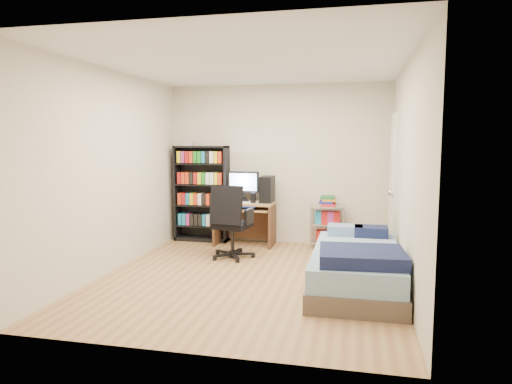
% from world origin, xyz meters
% --- Properties ---
extents(room, '(3.58, 4.08, 2.58)m').
position_xyz_m(room, '(0.00, 0.00, 1.25)').
color(room, '#A88154').
rests_on(room, ground).
extents(media_shelf, '(0.87, 0.29, 1.61)m').
position_xyz_m(media_shelf, '(-1.23, 1.84, 0.79)').
color(media_shelf, black).
rests_on(media_shelf, room).
extents(computer_desk, '(0.91, 0.53, 1.15)m').
position_xyz_m(computer_desk, '(-0.37, 1.72, 0.62)').
color(computer_desk, tan).
rests_on(computer_desk, room).
extents(office_chair, '(0.69, 0.69, 1.03)m').
position_xyz_m(office_chair, '(-0.45, 0.84, 0.33)').
color(office_chair, black).
rests_on(office_chair, room).
extents(wire_cart, '(0.50, 0.36, 0.79)m').
position_xyz_m(wire_cart, '(0.81, 1.76, 0.52)').
color(wire_cart, silver).
rests_on(wire_cart, room).
extents(bed, '(0.97, 1.94, 0.55)m').
position_xyz_m(bed, '(1.25, -0.10, 0.24)').
color(bed, brown).
rests_on(bed, room).
extents(door, '(0.12, 0.80, 2.00)m').
position_xyz_m(door, '(1.72, 1.35, 1.00)').
color(door, silver).
rests_on(door, room).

